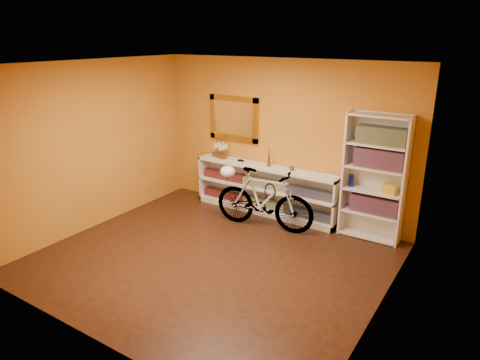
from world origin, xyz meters
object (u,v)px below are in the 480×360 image
Objects in this scene: console_unit at (265,190)px; bicycle at (264,199)px; helmet at (228,172)px; bookcase at (374,178)px.

bicycle is at bearing -62.08° from console_unit.
helmet is (-0.63, -0.09, 0.37)m from bicycle.
bookcase is at bearing -77.21° from bicycle.
bicycle is at bearing 8.00° from helmet.
console_unit is 0.63m from bicycle.
bookcase reaches higher than console_unit.
bicycle reaches higher than console_unit.
console_unit is 0.84m from helmet.
bookcase is 1.69m from bicycle.
bookcase is 1.14× the size of bicycle.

